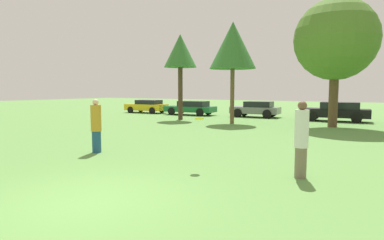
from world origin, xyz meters
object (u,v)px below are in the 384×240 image
(frisbee, at_px, (199,119))
(tree_1, at_px, (233,46))
(parked_car_green, at_px, (191,108))
(person_catcher, at_px, (301,139))
(parked_car_yellow, at_px, (147,106))
(person_thrower, at_px, (96,126))
(tree_0, at_px, (180,52))
(parked_car_black, at_px, (336,111))
(parked_car_grey, at_px, (256,109))
(tree_2, at_px, (336,40))

(frisbee, xyz_separation_m, tree_1, (-4.29, 11.95, 3.69))
(frisbee, height_order, parked_car_green, frisbee)
(person_catcher, distance_m, parked_car_yellow, 24.39)
(frisbee, bearing_deg, parked_car_yellow, 132.56)
(person_thrower, bearing_deg, tree_0, 107.35)
(person_catcher, height_order, frisbee, person_catcher)
(person_thrower, relative_size, parked_car_black, 0.41)
(person_catcher, bearing_deg, parked_car_yellow, -44.34)
(person_thrower, height_order, parked_car_green, person_thrower)
(tree_0, relative_size, parked_car_grey, 1.59)
(frisbee, bearing_deg, tree_1, 109.76)
(tree_2, bearing_deg, parked_car_black, 94.55)
(tree_0, height_order, parked_car_yellow, tree_0)
(tree_2, relative_size, parked_car_yellow, 1.81)
(parked_car_black, bearing_deg, tree_1, 37.92)
(person_thrower, distance_m, tree_2, 14.93)
(tree_1, bearing_deg, parked_car_yellow, 156.60)
(person_catcher, height_order, tree_0, tree_0)
(frisbee, bearing_deg, parked_car_green, 121.83)
(parked_car_grey, bearing_deg, parked_car_green, 4.78)
(tree_2, bearing_deg, parked_car_grey, 145.78)
(tree_2, distance_m, parked_car_grey, 8.93)
(person_thrower, bearing_deg, parked_car_green, 107.69)
(frisbee, height_order, tree_1, tree_1)
(person_catcher, relative_size, tree_0, 0.31)
(tree_1, distance_m, tree_2, 6.18)
(tree_0, xyz_separation_m, parked_car_yellow, (-6.67, 4.30, -4.35))
(frisbee, height_order, parked_car_yellow, frisbee)
(person_thrower, height_order, parked_car_black, person_thrower)
(parked_car_grey, xyz_separation_m, parked_car_black, (6.08, -0.44, 0.04))
(parked_car_green, bearing_deg, person_catcher, 125.48)
(frisbee, bearing_deg, person_thrower, 178.08)
(parked_car_green, bearing_deg, person_thrower, 106.63)
(person_catcher, bearing_deg, parked_car_black, -87.93)
(parked_car_yellow, bearing_deg, tree_1, 153.21)
(person_catcher, xyz_separation_m, parked_car_grey, (-7.35, 17.03, -0.32))
(parked_car_yellow, height_order, parked_car_black, parked_car_black)
(parked_car_green, distance_m, parked_car_grey, 5.77)
(parked_car_green, height_order, parked_car_black, parked_car_black)
(frisbee, distance_m, tree_0, 15.62)
(tree_0, distance_m, tree_1, 4.46)
(parked_car_green, height_order, parked_car_grey, parked_car_grey)
(tree_1, relative_size, parked_car_black, 1.43)
(frisbee, distance_m, parked_car_yellow, 22.76)
(tree_1, xyz_separation_m, parked_car_black, (5.76, 5.06, -4.39))
(parked_car_grey, bearing_deg, frisbee, 101.40)
(person_thrower, xyz_separation_m, tree_2, (6.09, 12.97, 4.20))
(person_catcher, height_order, tree_2, tree_2)
(person_catcher, bearing_deg, tree_0, -48.71)
(tree_0, xyz_separation_m, parked_car_green, (-1.61, 4.18, -4.34))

